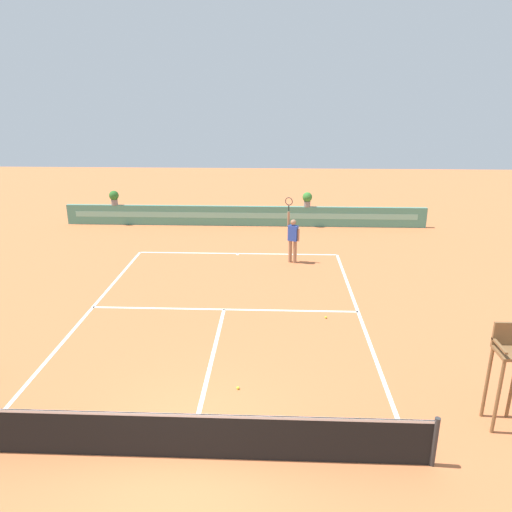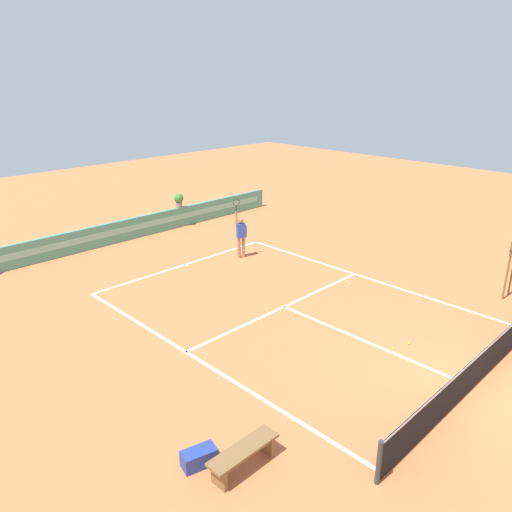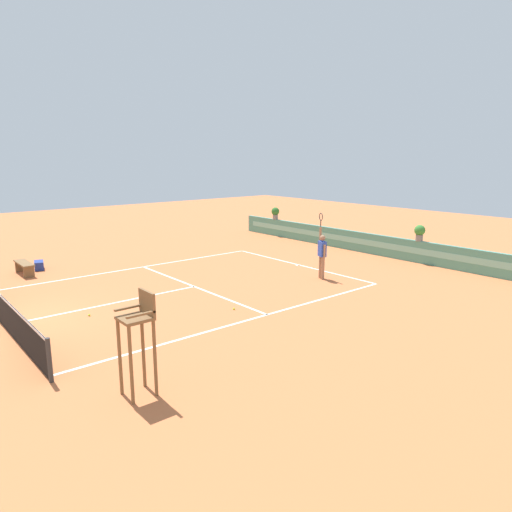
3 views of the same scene
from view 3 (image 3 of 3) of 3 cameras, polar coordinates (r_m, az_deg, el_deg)
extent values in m
plane|color=#C66B3D|center=(17.29, -8.68, -3.94)|extent=(60.00, 60.00, 0.00)
cube|color=white|center=(20.84, 5.27, -1.09)|extent=(8.22, 0.10, 0.01)
cube|color=white|center=(17.49, -7.56, -3.71)|extent=(8.22, 0.10, 0.01)
cube|color=white|center=(16.10, -17.26, -5.56)|extent=(0.10, 6.40, 0.01)
cube|color=white|center=(20.79, -14.72, -1.47)|extent=(0.10, 11.89, 0.01)
cube|color=white|center=(14.06, -0.05, -7.57)|extent=(0.10, 11.89, 0.01)
cube|color=white|center=(20.77, 5.08, -1.13)|extent=(0.10, 0.20, 0.01)
cylinder|color=#333333|center=(11.03, -23.92, -11.56)|extent=(0.10, 0.10, 1.00)
cube|color=black|center=(15.11, -28.65, -5.80)|extent=(8.82, 0.02, 0.95)
cube|color=white|center=(14.99, -28.82, -4.18)|extent=(8.82, 0.03, 0.06)
cube|color=#4C8E7A|center=(24.08, 12.89, 1.65)|extent=(18.00, 0.20, 1.00)
cube|color=#7ABCA8|center=(23.99, 12.74, 1.74)|extent=(17.10, 0.01, 0.28)
cylinder|color=brown|center=(9.92, -16.30, -11.77)|extent=(0.07, 0.07, 1.60)
cylinder|color=brown|center=(9.49, -15.02, -12.82)|extent=(0.07, 0.07, 1.60)
cylinder|color=brown|center=(10.11, -13.61, -11.15)|extent=(0.07, 0.07, 1.60)
cylinder|color=brown|center=(9.69, -12.23, -12.14)|extent=(0.07, 0.07, 1.60)
cube|color=brown|center=(9.49, -14.55, -7.37)|extent=(0.60, 0.60, 0.06)
cube|color=brown|center=(9.52, -13.17, -5.54)|extent=(0.60, 0.06, 0.48)
cube|color=brown|center=(9.68, -15.29, -6.10)|extent=(0.06, 0.60, 0.04)
cube|color=brown|center=(9.21, -13.87, -6.95)|extent=(0.06, 0.60, 0.04)
cube|color=brown|center=(21.86, -26.82, -1.14)|extent=(0.08, 0.40, 0.45)
cube|color=brown|center=(20.64, -25.99, -1.78)|extent=(0.08, 0.40, 0.45)
cube|color=brown|center=(21.19, -26.48, -0.78)|extent=(1.60, 0.44, 0.06)
cube|color=navy|center=(21.95, -24.97, -1.04)|extent=(0.77, 0.53, 0.36)
cylinder|color=#9E7051|center=(18.45, 8.15, -1.47)|extent=(0.14, 0.14, 0.90)
cylinder|color=#9E7051|center=(18.62, 7.89, -1.33)|extent=(0.14, 0.14, 0.90)
cube|color=#2D4CB7|center=(18.38, 8.09, 0.88)|extent=(0.42, 0.34, 0.60)
sphere|color=#9E7051|center=(18.30, 8.13, 2.20)|extent=(0.22, 0.22, 0.22)
cylinder|color=#9E7051|center=(18.46, 7.88, 2.67)|extent=(0.09, 0.09, 0.55)
cylinder|color=black|center=(18.40, 7.92, 3.96)|extent=(0.04, 0.04, 0.24)
torus|color=#262626|center=(18.36, 7.94, 4.76)|extent=(0.30, 0.15, 0.31)
cylinder|color=#9E7051|center=(18.19, 8.37, 0.59)|extent=(0.09, 0.09, 0.50)
sphere|color=#CCE033|center=(14.79, -2.71, -6.45)|extent=(0.07, 0.07, 0.07)
sphere|color=#CCE033|center=(15.08, -19.69, -6.81)|extent=(0.07, 0.07, 0.07)
cylinder|color=gray|center=(22.27, 19.31, 2.11)|extent=(0.32, 0.32, 0.28)
sphere|color=#387F33|center=(22.22, 19.37, 2.98)|extent=(0.48, 0.48, 0.48)
cylinder|color=gray|center=(28.37, 2.38, 4.79)|extent=(0.32, 0.32, 0.28)
sphere|color=#2D6B28|center=(28.32, 2.38, 5.48)|extent=(0.48, 0.48, 0.48)
camera|label=1|loc=(13.64, -61.65, 12.70)|focal=33.95mm
camera|label=2|loc=(25.72, -43.86, 14.81)|focal=34.84mm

